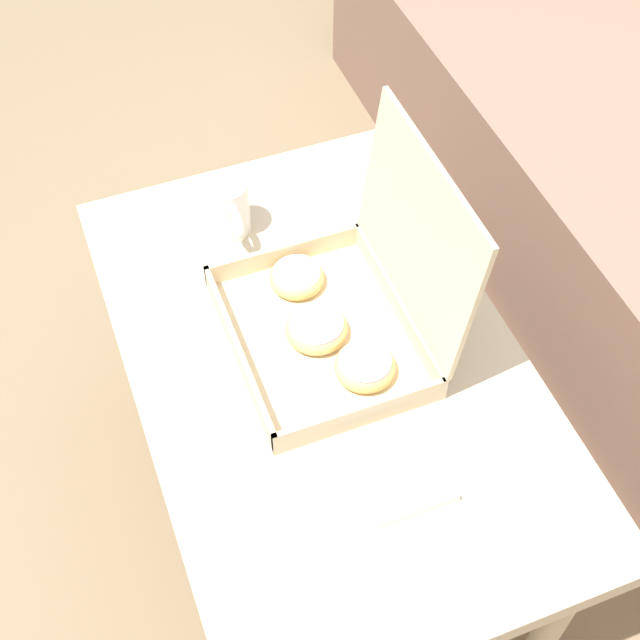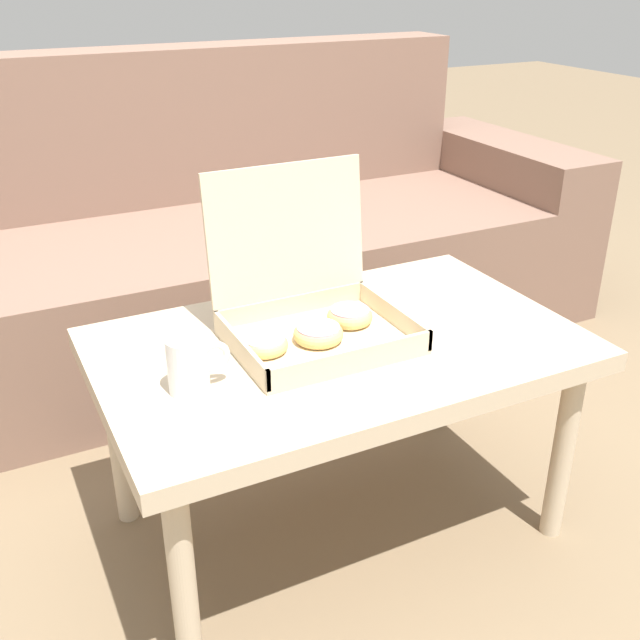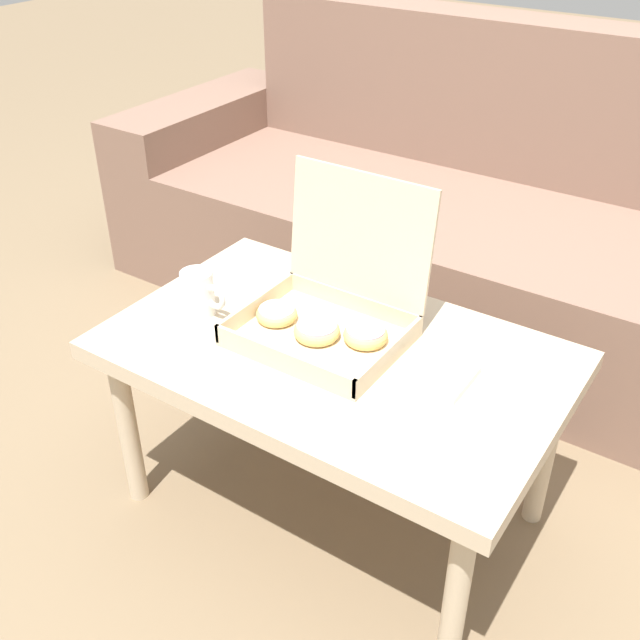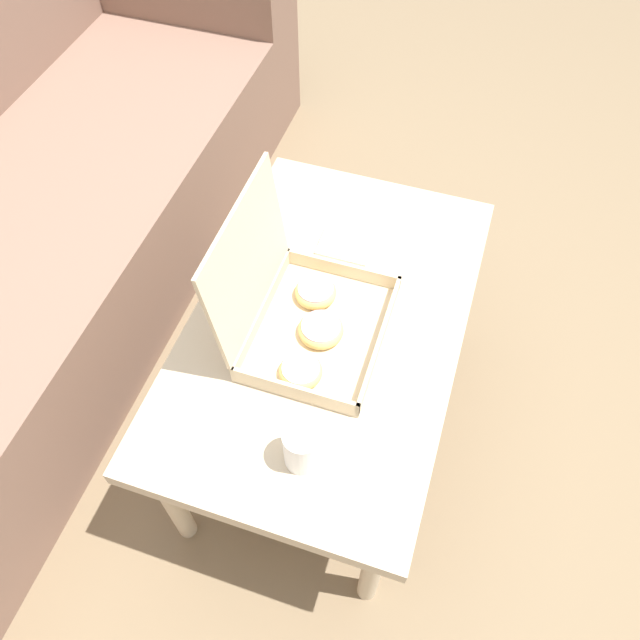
{
  "view_description": "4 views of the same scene",
  "coord_description": "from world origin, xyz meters",
  "px_view_note": "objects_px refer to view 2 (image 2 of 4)",
  "views": [
    {
      "loc": [
        0.73,
        -0.46,
        1.56
      ],
      "look_at": [
        -0.04,
        -0.17,
        0.51
      ],
      "focal_mm": 50.0,
      "sensor_mm": 36.0,
      "label": 1
    },
    {
      "loc": [
        -0.61,
        -1.31,
        1.13
      ],
      "look_at": [
        -0.04,
        -0.17,
        0.51
      ],
      "focal_mm": 42.0,
      "sensor_mm": 36.0,
      "label": 2
    },
    {
      "loc": [
        0.67,
        -1.23,
        1.33
      ],
      "look_at": [
        -0.04,
        -0.17,
        0.51
      ],
      "focal_mm": 42.0,
      "sensor_mm": 36.0,
      "label": 3
    },
    {
      "loc": [
        -0.75,
        -0.4,
        1.56
      ],
      "look_at": [
        -0.04,
        -0.17,
        0.51
      ],
      "focal_mm": 35.0,
      "sensor_mm": 36.0,
      "label": 4
    }
  ],
  "objects_px": {
    "couch": "(188,255)",
    "coffee_mug": "(190,365)",
    "coffee_table": "(339,363)",
    "pastry_box": "(309,307)"
  },
  "relations": [
    {
      "from": "couch",
      "to": "coffee_mug",
      "type": "relative_size",
      "value": 23.17
    },
    {
      "from": "coffee_table",
      "to": "pastry_box",
      "type": "bearing_deg",
      "value": 130.75
    },
    {
      "from": "coffee_table",
      "to": "pastry_box",
      "type": "xyz_separation_m",
      "value": [
        -0.04,
        0.05,
        0.11
      ]
    },
    {
      "from": "couch",
      "to": "coffee_table",
      "type": "height_order",
      "value": "couch"
    },
    {
      "from": "coffee_table",
      "to": "coffee_mug",
      "type": "xyz_separation_m",
      "value": [
        -0.31,
        -0.05,
        0.1
      ]
    },
    {
      "from": "coffee_mug",
      "to": "coffee_table",
      "type": "bearing_deg",
      "value": 9.46
    },
    {
      "from": "pastry_box",
      "to": "coffee_mug",
      "type": "height_order",
      "value": "pastry_box"
    },
    {
      "from": "couch",
      "to": "coffee_table",
      "type": "relative_size",
      "value": 2.77
    },
    {
      "from": "couch",
      "to": "pastry_box",
      "type": "height_order",
      "value": "couch"
    },
    {
      "from": "pastry_box",
      "to": "coffee_mug",
      "type": "bearing_deg",
      "value": -159.99
    }
  ]
}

